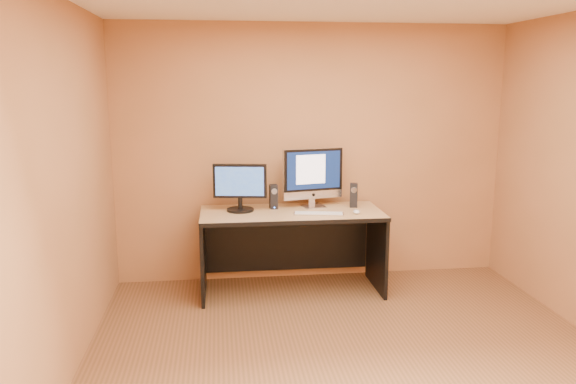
% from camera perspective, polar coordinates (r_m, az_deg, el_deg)
% --- Properties ---
extents(floor, '(4.00, 4.00, 0.00)m').
position_cam_1_polar(floor, '(4.27, 7.08, -17.31)').
color(floor, brown).
rests_on(floor, ground).
extents(walls, '(4.00, 4.00, 2.60)m').
position_cam_1_polar(walls, '(3.82, 7.55, 0.08)').
color(walls, '#AA6F44').
rests_on(walls, ground).
extents(desk, '(1.74, 0.77, 0.80)m').
position_cam_1_polar(desk, '(5.48, 0.36, -6.10)').
color(desk, tan).
rests_on(desk, ground).
extents(imac, '(0.65, 0.35, 0.60)m').
position_cam_1_polar(imac, '(5.51, 2.66, 1.49)').
color(imac, '#B7B7BB').
rests_on(imac, desk).
extents(second_monitor, '(0.56, 0.34, 0.46)m').
position_cam_1_polar(second_monitor, '(5.37, -4.90, 0.44)').
color(second_monitor, black).
rests_on(second_monitor, desk).
extents(speaker_left, '(0.08, 0.08, 0.24)m').
position_cam_1_polar(speaker_left, '(5.48, -1.48, -0.47)').
color(speaker_left, black).
rests_on(speaker_left, desk).
extents(speaker_right, '(0.09, 0.09, 0.24)m').
position_cam_1_polar(speaker_right, '(5.58, 6.68, -0.33)').
color(speaker_right, black).
rests_on(speaker_right, desk).
extents(keyboard, '(0.48, 0.21, 0.02)m').
position_cam_1_polar(keyboard, '(5.26, 3.14, -2.20)').
color(keyboard, '#BABABF').
rests_on(keyboard, desk).
extents(mouse, '(0.08, 0.12, 0.04)m').
position_cam_1_polar(mouse, '(5.32, 6.98, -2.00)').
color(mouse, white).
rests_on(mouse, desk).
extents(cable_a, '(0.05, 0.24, 0.01)m').
position_cam_1_polar(cable_a, '(5.66, 2.84, -1.28)').
color(cable_a, black).
rests_on(cable_a, desk).
extents(cable_b, '(0.12, 0.17, 0.01)m').
position_cam_1_polar(cable_b, '(5.68, 2.68, -1.24)').
color(cable_b, black).
rests_on(cable_b, desk).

